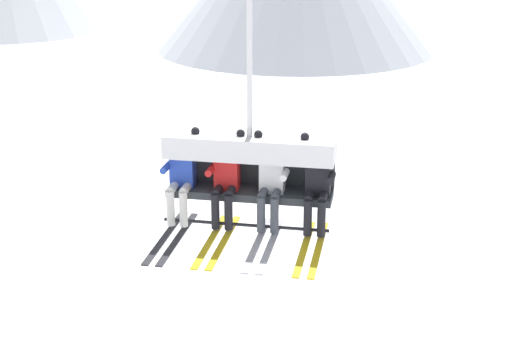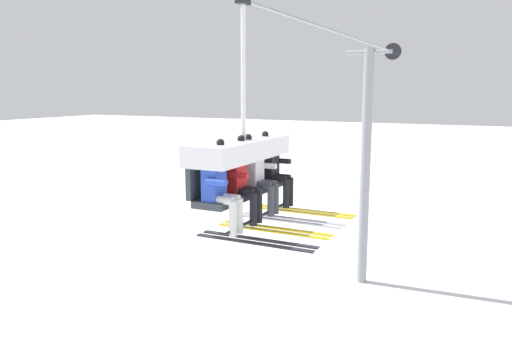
{
  "view_description": "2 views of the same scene",
  "coord_description": "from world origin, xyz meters",
  "px_view_note": "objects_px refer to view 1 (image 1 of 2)",
  "views": [
    {
      "loc": [
        0.81,
        -10.44,
        9.18
      ],
      "look_at": [
        -0.95,
        -0.92,
        5.87
      ],
      "focal_mm": 55.0,
      "sensor_mm": 36.0,
      "label": 1
    },
    {
      "loc": [
        -7.71,
        -4.29,
        7.06
      ],
      "look_at": [
        -0.78,
        -0.87,
        5.8
      ],
      "focal_mm": 35.0,
      "sensor_mm": 36.0,
      "label": 2
    }
  ],
  "objects_px": {
    "chairlift_chair": "(251,154)",
    "skier_black": "(317,184)",
    "skier_white": "(270,181)",
    "skier_blue": "(181,176)",
    "skier_red": "(225,179)"
  },
  "relations": [
    {
      "from": "chairlift_chair",
      "to": "skier_white",
      "type": "distance_m",
      "value": 0.47
    },
    {
      "from": "skier_blue",
      "to": "skier_black",
      "type": "xyz_separation_m",
      "value": [
        1.82,
        0.0,
        0.0
      ]
    },
    {
      "from": "skier_blue",
      "to": "skier_red",
      "type": "height_order",
      "value": "same"
    },
    {
      "from": "skier_blue",
      "to": "skier_black",
      "type": "bearing_deg",
      "value": 0.0
    },
    {
      "from": "skier_red",
      "to": "skier_black",
      "type": "height_order",
      "value": "same"
    },
    {
      "from": "skier_black",
      "to": "chairlift_chair",
      "type": "bearing_deg",
      "value": 166.77
    },
    {
      "from": "skier_blue",
      "to": "skier_red",
      "type": "xyz_separation_m",
      "value": [
        0.61,
        0.0,
        0.0
      ]
    },
    {
      "from": "chairlift_chair",
      "to": "skier_blue",
      "type": "height_order",
      "value": "chairlift_chair"
    },
    {
      "from": "skier_blue",
      "to": "skier_white",
      "type": "relative_size",
      "value": 1.0
    },
    {
      "from": "chairlift_chair",
      "to": "skier_black",
      "type": "height_order",
      "value": "chairlift_chair"
    },
    {
      "from": "chairlift_chair",
      "to": "skier_red",
      "type": "relative_size",
      "value": 1.91
    },
    {
      "from": "skier_blue",
      "to": "skier_black",
      "type": "distance_m",
      "value": 1.82
    },
    {
      "from": "skier_white",
      "to": "skier_black",
      "type": "distance_m",
      "value": 0.61
    },
    {
      "from": "skier_blue",
      "to": "skier_black",
      "type": "relative_size",
      "value": 1.0
    },
    {
      "from": "chairlift_chair",
      "to": "skier_black",
      "type": "xyz_separation_m",
      "value": [
        0.91,
        -0.21,
        -0.29
      ]
    }
  ]
}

